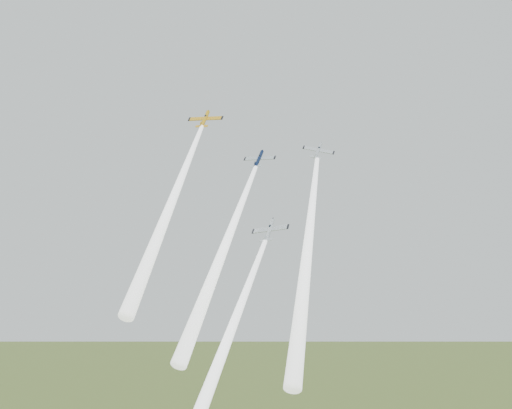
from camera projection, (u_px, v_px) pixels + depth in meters
name	position (u px, v px, depth m)	size (l,w,h in m)	color
plane_yellow	(205.00, 119.00, 154.43)	(8.72, 8.65, 1.37)	orange
smoke_trail_yellow	(170.00, 206.00, 130.00)	(2.85, 2.85, 58.54)	white
plane_navy	(259.00, 159.00, 147.80)	(7.68, 7.62, 1.20)	#0D1939
smoke_trail_navy	(223.00, 251.00, 125.63)	(2.85, 2.85, 54.45)	white
plane_silver_right	(318.00, 151.00, 141.29)	(7.09, 7.04, 1.11)	silver
smoke_trail_silver_right	(307.00, 252.00, 116.89)	(2.85, 2.85, 58.08)	white
plane_silver_low	(269.00, 230.00, 130.50)	(8.11, 8.05, 1.27)	#B0B8BF
smoke_trail_silver_low	(221.00, 355.00, 108.14)	(2.85, 2.85, 56.34)	white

